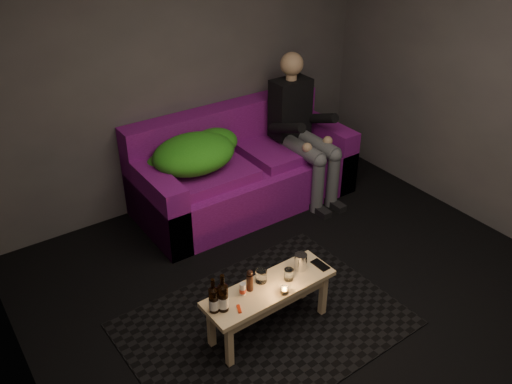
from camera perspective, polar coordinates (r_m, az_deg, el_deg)
floor at (r=4.17m, az=8.53°, el=-13.23°), size 4.50×4.50×0.00m
room at (r=3.57m, az=5.47°, el=10.54°), size 4.50×4.50×4.50m
rug at (r=4.09m, az=0.93°, el=-13.70°), size 1.99×1.48×0.01m
sofa at (r=5.31m, az=-1.50°, el=2.20°), size 2.11×0.95×0.91m
green_blanket at (r=4.92m, az=-6.31°, el=4.21°), size 0.93×0.63×0.32m
person at (r=5.31m, az=4.74°, el=6.97°), size 0.38×0.88×1.41m
coffee_table at (r=3.84m, az=1.42°, el=-10.70°), size 0.98×0.34×0.40m
beer_bottle_a at (r=3.56m, az=-4.48°, el=-11.21°), size 0.07×0.07×0.26m
beer_bottle_b at (r=3.56m, az=-3.49°, el=-10.98°), size 0.07×0.07×0.29m
salt_shaker at (r=3.71m, az=-1.41°, el=-10.17°), size 0.04×0.04×0.09m
pepper_mill at (r=3.73m, az=-0.66°, el=-9.51°), size 0.06×0.06×0.13m
tumbler_back at (r=3.81m, az=0.55°, el=-8.82°), size 0.10×0.10×0.10m
tealight at (r=3.73m, az=3.02°, el=-10.29°), size 0.06×0.06×0.05m
tumbler_front at (r=3.83m, az=3.47°, el=-8.64°), size 0.08×0.08×0.08m
steel_cup at (r=3.92m, az=4.72°, el=-7.33°), size 0.12×0.12×0.12m
smartphone at (r=4.00m, az=6.78°, el=-7.63°), size 0.08×0.15×0.01m
red_lighter at (r=3.62m, az=-1.80°, el=-12.20°), size 0.05×0.08×0.01m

